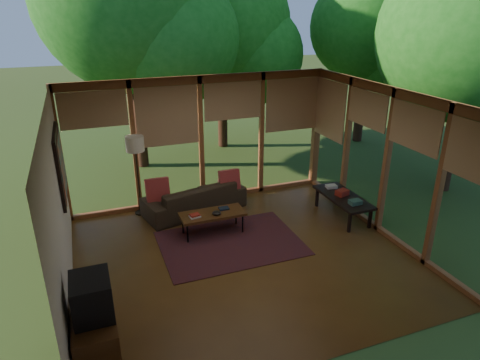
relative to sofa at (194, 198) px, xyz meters
name	(u,v)px	position (x,y,z in m)	size (l,w,h in m)	color
floor	(244,257)	(0.32, -2.00, -0.30)	(5.50, 5.50, 0.00)	brown
ceiling	(245,100)	(0.32, -2.00, 2.40)	(5.50, 5.50, 0.00)	silver
wall_left	(59,211)	(-2.43, -2.00, 1.05)	(0.04, 5.00, 2.70)	silver
wall_front	(328,268)	(0.32, -4.50, 1.05)	(5.50, 0.04, 2.70)	silver
window_wall_back	(201,141)	(0.32, 0.50, 1.05)	(5.50, 0.12, 2.70)	brown
window_wall_right	(386,163)	(3.07, -2.00, 1.05)	(0.12, 5.00, 2.70)	brown
exterior_lawn	(360,114)	(8.32, 6.00, -0.31)	(40.00, 40.00, 0.00)	#324D1C
tree_ne	(220,26)	(1.98, 4.14, 3.14)	(3.90, 3.90, 5.40)	#392114
tree_se	(468,34)	(5.61, -0.93, 3.14)	(3.68, 3.68, 5.30)	#392114
tree_far	(364,27)	(5.96, 3.08, 3.10)	(3.05, 3.05, 4.94)	#392114
rug	(231,243)	(0.26, -1.50, -0.30)	(2.48, 1.76, 0.01)	maroon
sofa	(194,198)	(0.00, 0.00, 0.00)	(2.08, 0.81, 0.61)	#322619
pillow_left	(158,190)	(-0.75, -0.05, 0.30)	(0.46, 0.15, 0.46)	maroon
pillow_right	(229,181)	(0.75, -0.05, 0.29)	(0.43, 0.14, 0.43)	maroon
ct_book_lower	(195,216)	(-0.28, -1.08, 0.14)	(0.19, 0.14, 0.03)	beige
ct_book_upper	(195,215)	(-0.28, -1.08, 0.17)	(0.17, 0.13, 0.03)	maroon
ct_book_side	(224,208)	(0.32, -0.95, 0.14)	(0.19, 0.14, 0.03)	black
ct_bowl	(217,213)	(0.12, -1.13, 0.16)	(0.16, 0.16, 0.07)	black
media_cabinet	(96,335)	(-2.15, -3.42, 0.00)	(0.50, 1.00, 0.60)	#522F16
television	(92,297)	(-2.13, -3.42, 0.55)	(0.45, 0.55, 0.50)	black
console_book_a	(355,202)	(2.72, -1.70, 0.19)	(0.23, 0.17, 0.08)	#2F5347
console_book_b	(342,193)	(2.72, -1.25, 0.21)	(0.24, 0.17, 0.11)	maroon
console_book_c	(331,186)	(2.72, -0.85, 0.18)	(0.22, 0.16, 0.06)	beige
floor_lamp	(135,148)	(-1.06, 0.30, 1.10)	(0.36, 0.36, 1.65)	black
coffee_table	(213,215)	(0.07, -1.03, 0.09)	(1.20, 0.50, 0.43)	#522F16
side_console	(343,198)	(2.72, -1.30, 0.11)	(0.60, 1.40, 0.46)	black
wall_painting	(60,165)	(-2.39, -0.60, 1.25)	(0.06, 1.35, 1.15)	black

